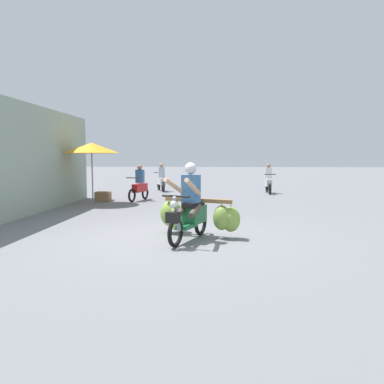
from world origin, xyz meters
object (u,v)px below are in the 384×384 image
(motorbike_distant_ahead_right, at_px, (161,180))
(motorbike_distant_far_ahead, at_px, (140,186))
(produce_crate, at_px, (103,196))
(motorbike_distant_ahead_left, at_px, (268,181))
(motorbike_main_loaded, at_px, (192,213))
(market_umbrella_near_shop, at_px, (92,148))

(motorbike_distant_ahead_right, distance_m, motorbike_distant_far_ahead, 4.10)
(motorbike_distant_ahead_right, height_order, produce_crate, motorbike_distant_ahead_right)
(motorbike_distant_ahead_left, bearing_deg, motorbike_distant_ahead_right, 171.68)
(motorbike_distant_ahead_left, distance_m, motorbike_distant_far_ahead, 6.38)
(motorbike_main_loaded, height_order, motorbike_distant_ahead_right, motorbike_main_loaded)
(motorbike_distant_ahead_right, distance_m, market_umbrella_near_shop, 5.74)
(motorbike_main_loaded, xyz_separation_m, produce_crate, (-3.86, 6.39, -0.34))
(motorbike_main_loaded, distance_m, produce_crate, 7.47)
(produce_crate, bearing_deg, motorbike_main_loaded, -58.91)
(motorbike_distant_ahead_left, height_order, motorbike_distant_far_ahead, same)
(motorbike_main_loaded, distance_m, motorbike_distant_far_ahead, 7.08)
(market_umbrella_near_shop, bearing_deg, motorbike_distant_far_ahead, 38.87)
(motorbike_main_loaded, distance_m, motorbike_distant_ahead_right, 10.95)
(market_umbrella_near_shop, xyz_separation_m, produce_crate, (0.08, 0.95, -1.84))
(motorbike_main_loaded, xyz_separation_m, motorbike_distant_ahead_left, (2.97, 9.96, 0.05))
(motorbike_main_loaded, relative_size, produce_crate, 3.50)
(motorbike_distant_ahead_right, bearing_deg, motorbike_main_loaded, -78.35)
(motorbike_distant_ahead_right, xyz_separation_m, market_umbrella_near_shop, (-1.73, -5.27, 1.45))
(motorbike_main_loaded, height_order, motorbike_distant_far_ahead, motorbike_main_loaded)
(motorbike_main_loaded, xyz_separation_m, motorbike_distant_ahead_right, (-2.21, 10.72, 0.05))
(motorbike_distant_ahead_left, relative_size, market_umbrella_near_shop, 0.73)
(motorbike_distant_far_ahead, bearing_deg, motorbike_main_loaded, -69.59)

